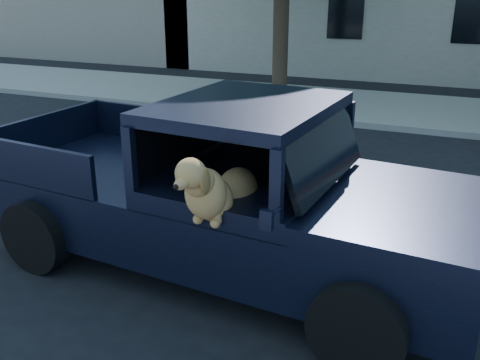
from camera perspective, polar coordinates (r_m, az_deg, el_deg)
The scene contains 3 objects.
ground at distance 6.20m, azimuth 11.33°, elevation -11.91°, with size 120.00×120.00×0.00m, color black.
far_sidewalk at distance 14.77m, azimuth 18.67°, elevation 6.93°, with size 60.00×4.00×0.15m, color gray.
pickup_truck at distance 6.38m, azimuth -2.39°, elevation -3.42°, with size 5.94×3.20×2.06m.
Camera 1 is at (0.85, -5.19, 3.29)m, focal length 40.00 mm.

